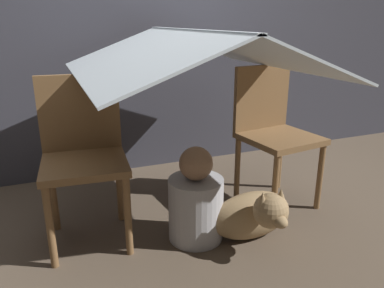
% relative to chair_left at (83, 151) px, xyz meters
% --- Properties ---
extents(ground_plane, '(8.80, 8.80, 0.00)m').
position_rel_chair_left_xyz_m(ground_plane, '(0.58, -0.15, -0.49)').
color(ground_plane, brown).
extents(wall_back, '(7.00, 0.05, 2.50)m').
position_rel_chair_left_xyz_m(wall_back, '(0.58, 0.89, 0.76)').
color(wall_back, '#3D3D47').
rests_on(wall_back, ground_plane).
extents(chair_left, '(0.45, 0.45, 0.86)m').
position_rel_chair_left_xyz_m(chair_left, '(0.00, 0.00, 0.00)').
color(chair_left, brown).
rests_on(chair_left, ground_plane).
extents(chair_right, '(0.47, 0.47, 0.86)m').
position_rel_chair_left_xyz_m(chair_right, '(1.15, -0.00, 0.00)').
color(chair_right, brown).
rests_on(chair_right, ground_plane).
extents(sheet_canopy, '(1.17, 1.32, 0.23)m').
position_rel_chair_left_xyz_m(sheet_canopy, '(0.58, -0.07, 0.49)').
color(sheet_canopy, silver).
extents(person_front, '(0.29, 0.29, 0.52)m').
position_rel_chair_left_xyz_m(person_front, '(0.53, -0.25, -0.27)').
color(person_front, '#B2B2B7').
rests_on(person_front, ground_plane).
extents(dog, '(0.46, 0.39, 0.36)m').
position_rel_chair_left_xyz_m(dog, '(0.80, -0.40, -0.33)').
color(dog, '#9E7F56').
rests_on(dog, ground_plane).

